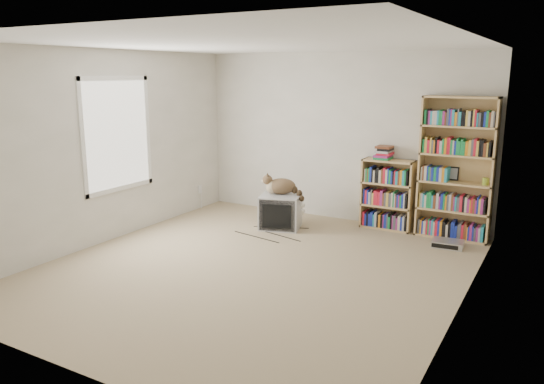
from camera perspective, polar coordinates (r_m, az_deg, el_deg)
The scene contains 17 objects.
floor at distance 6.15m, azimuth -1.95°, elevation -8.24°, with size 4.50×5.00×0.01m, color tan.
wall_back at distance 8.04m, azimuth 7.39°, elevation 5.83°, with size 4.50×0.02×2.50m, color silver.
wall_front at distance 3.96m, azimuth -21.35°, elevation -2.03°, with size 4.50×0.02×2.50m, color silver.
wall_left at distance 7.25m, azimuth -17.43°, elevation 4.61°, with size 0.02×5.00×2.50m, color silver.
wall_right at distance 5.04m, azimuth 20.32°, elevation 1.06°, with size 0.02×5.00×2.50m, color silver.
ceiling at distance 5.75m, azimuth -2.14°, elevation 15.71°, with size 4.50×5.00×0.02m, color white.
window at distance 7.36m, azimuth -16.31°, elevation 5.97°, with size 0.02×1.22×1.52m, color white.
crt_tv at distance 7.65m, azimuth 0.93°, elevation -2.10°, with size 0.68×0.65×0.49m.
cat at distance 7.62m, azimuth 1.33°, elevation 0.36°, with size 0.70×0.45×0.50m.
bookcase_tall at distance 7.48m, azimuth 19.20°, elevation 2.01°, with size 0.95×0.30×1.90m.
bookcase_short at distance 7.77m, azimuth 12.36°, elevation -0.47°, with size 0.73×0.30×1.00m.
book_stack at distance 7.70m, azimuth 11.98°, elevation 4.19°, with size 0.22×0.29×0.19m, color red.
green_mug at distance 7.41m, azimuth 22.00°, elevation 1.09°, with size 0.08×0.08×0.09m, color #8CA930.
framed_print at distance 7.57m, azimuth 18.93°, elevation 1.90°, with size 0.14×0.01×0.18m, color black.
dvd_player at distance 7.23m, azimuth 18.38°, elevation -5.31°, with size 0.38×0.27×0.09m, color #AFB0B4.
wall_outlet at distance 8.83m, azimuth -7.75°, elevation 0.30°, with size 0.01×0.08×0.13m, color silver.
floor_cables at distance 7.39m, azimuth 1.14°, elevation -4.57°, with size 1.20×0.70×0.01m, color black, non-canonical shape.
Camera 1 is at (3.01, -4.89, 2.20)m, focal length 35.00 mm.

